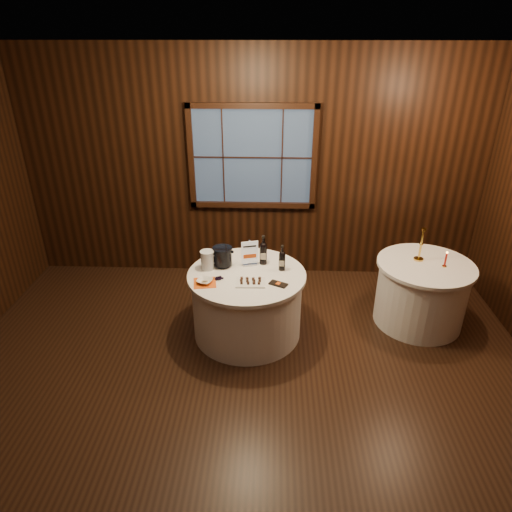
{
  "coord_description": "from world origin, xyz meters",
  "views": [
    {
      "loc": [
        0.26,
        -3.27,
        3.16
      ],
      "look_at": [
        0.1,
        0.9,
        1.03
      ],
      "focal_mm": 32.0,
      "sensor_mm": 36.0,
      "label": 1
    }
  ],
  "objects_px": {
    "port_bottle_left": "(263,252)",
    "glass_pitcher": "(207,260)",
    "chocolate_box": "(278,284)",
    "grape_bunch": "(219,279)",
    "brass_candlestick": "(420,249)",
    "side_table": "(421,293)",
    "sign_stand": "(250,257)",
    "chocolate_plate": "(251,282)",
    "cracker_bowl": "(205,281)",
    "main_table": "(247,303)",
    "port_bottle_right": "(282,259)",
    "ice_bucket": "(223,256)",
    "red_candle": "(445,261)"
  },
  "relations": [
    {
      "from": "main_table",
      "to": "ice_bucket",
      "type": "distance_m",
      "value": 0.59
    },
    {
      "from": "side_table",
      "to": "brass_candlestick",
      "type": "bearing_deg",
      "value": 125.04
    },
    {
      "from": "ice_bucket",
      "to": "red_candle",
      "type": "height_order",
      "value": "ice_bucket"
    },
    {
      "from": "brass_candlestick",
      "to": "side_table",
      "type": "bearing_deg",
      "value": -54.96
    },
    {
      "from": "cracker_bowl",
      "to": "brass_candlestick",
      "type": "distance_m",
      "value": 2.44
    },
    {
      "from": "side_table",
      "to": "sign_stand",
      "type": "distance_m",
      "value": 2.04
    },
    {
      "from": "side_table",
      "to": "sign_stand",
      "type": "relative_size",
      "value": 3.58
    },
    {
      "from": "ice_bucket",
      "to": "red_candle",
      "type": "xyz_separation_m",
      "value": [
        2.45,
        0.07,
        -0.04
      ]
    },
    {
      "from": "side_table",
      "to": "cracker_bowl",
      "type": "xyz_separation_m",
      "value": [
        -2.42,
        -0.52,
        0.41
      ]
    },
    {
      "from": "port_bottle_left",
      "to": "ice_bucket",
      "type": "bearing_deg",
      "value": -170.77
    },
    {
      "from": "brass_candlestick",
      "to": "cracker_bowl",
      "type": "bearing_deg",
      "value": -165.44
    },
    {
      "from": "ice_bucket",
      "to": "grape_bunch",
      "type": "distance_m",
      "value": 0.33
    },
    {
      "from": "grape_bunch",
      "to": "brass_candlestick",
      "type": "xyz_separation_m",
      "value": [
        2.22,
        0.54,
        0.12
      ]
    },
    {
      "from": "port_bottle_left",
      "to": "glass_pitcher",
      "type": "height_order",
      "value": "port_bottle_left"
    },
    {
      "from": "red_candle",
      "to": "sign_stand",
      "type": "bearing_deg",
      "value": -178.91
    },
    {
      "from": "port_bottle_left",
      "to": "red_candle",
      "type": "relative_size",
      "value": 1.81
    },
    {
      "from": "ice_bucket",
      "to": "brass_candlestick",
      "type": "relative_size",
      "value": 0.57
    },
    {
      "from": "glass_pitcher",
      "to": "brass_candlestick",
      "type": "bearing_deg",
      "value": -2.95
    },
    {
      "from": "brass_candlestick",
      "to": "main_table",
      "type": "bearing_deg",
      "value": -168.52
    },
    {
      "from": "main_table",
      "to": "cracker_bowl",
      "type": "xyz_separation_m",
      "value": [
        -0.42,
        -0.22,
        0.41
      ]
    },
    {
      "from": "brass_candlestick",
      "to": "red_candle",
      "type": "xyz_separation_m",
      "value": [
        0.24,
        -0.16,
        -0.07
      ]
    },
    {
      "from": "chocolate_plate",
      "to": "glass_pitcher",
      "type": "xyz_separation_m",
      "value": [
        -0.48,
        0.3,
        0.09
      ]
    },
    {
      "from": "main_table",
      "to": "sign_stand",
      "type": "relative_size",
      "value": 4.24
    },
    {
      "from": "chocolate_box",
      "to": "glass_pitcher",
      "type": "height_order",
      "value": "glass_pitcher"
    },
    {
      "from": "side_table",
      "to": "red_candle",
      "type": "xyz_separation_m",
      "value": [
        0.17,
        -0.06,
        0.46
      ]
    },
    {
      "from": "chocolate_plate",
      "to": "glass_pitcher",
      "type": "distance_m",
      "value": 0.57
    },
    {
      "from": "sign_stand",
      "to": "grape_bunch",
      "type": "relative_size",
      "value": 2.01
    },
    {
      "from": "sign_stand",
      "to": "cracker_bowl",
      "type": "xyz_separation_m",
      "value": [
        -0.44,
        -0.42,
        -0.08
      ]
    },
    {
      "from": "chocolate_box",
      "to": "glass_pitcher",
      "type": "relative_size",
      "value": 0.87
    },
    {
      "from": "cracker_bowl",
      "to": "red_candle",
      "type": "distance_m",
      "value": 2.64
    },
    {
      "from": "chocolate_plate",
      "to": "chocolate_box",
      "type": "relative_size",
      "value": 1.67
    },
    {
      "from": "ice_bucket",
      "to": "glass_pitcher",
      "type": "xyz_separation_m",
      "value": [
        -0.16,
        -0.07,
        -0.01
      ]
    },
    {
      "from": "grape_bunch",
      "to": "red_candle",
      "type": "xyz_separation_m",
      "value": [
        2.46,
        0.39,
        0.06
      ]
    },
    {
      "from": "chocolate_box",
      "to": "grape_bunch",
      "type": "bearing_deg",
      "value": -159.18
    },
    {
      "from": "cracker_bowl",
      "to": "red_candle",
      "type": "xyz_separation_m",
      "value": [
        2.6,
        0.46,
        0.05
      ]
    },
    {
      "from": "brass_candlestick",
      "to": "port_bottle_left",
      "type": "bearing_deg",
      "value": -174.94
    },
    {
      "from": "chocolate_plate",
      "to": "glass_pitcher",
      "type": "height_order",
      "value": "glass_pitcher"
    },
    {
      "from": "glass_pitcher",
      "to": "port_bottle_right",
      "type": "bearing_deg",
      "value": -9.55
    },
    {
      "from": "main_table",
      "to": "side_table",
      "type": "bearing_deg",
      "value": 8.53
    },
    {
      "from": "sign_stand",
      "to": "chocolate_box",
      "type": "distance_m",
      "value": 0.53
    },
    {
      "from": "side_table",
      "to": "port_bottle_right",
      "type": "xyz_separation_m",
      "value": [
        -1.62,
        -0.2,
        0.51
      ]
    },
    {
      "from": "side_table",
      "to": "brass_candlestick",
      "type": "xyz_separation_m",
      "value": [
        -0.07,
        0.09,
        0.52
      ]
    },
    {
      "from": "side_table",
      "to": "glass_pitcher",
      "type": "relative_size",
      "value": 5.05
    },
    {
      "from": "port_bottle_left",
      "to": "chocolate_box",
      "type": "distance_m",
      "value": 0.51
    },
    {
      "from": "port_bottle_right",
      "to": "glass_pitcher",
      "type": "height_order",
      "value": "port_bottle_right"
    },
    {
      "from": "sign_stand",
      "to": "red_candle",
      "type": "distance_m",
      "value": 2.15
    },
    {
      "from": "sign_stand",
      "to": "port_bottle_right",
      "type": "height_order",
      "value": "sign_stand"
    },
    {
      "from": "side_table",
      "to": "port_bottle_left",
      "type": "bearing_deg",
      "value": -178.03
    },
    {
      "from": "side_table",
      "to": "chocolate_box",
      "type": "xyz_separation_m",
      "value": [
        -1.66,
        -0.52,
        0.39
      ]
    },
    {
      "from": "main_table",
      "to": "side_table",
      "type": "distance_m",
      "value": 2.02
    }
  ]
}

